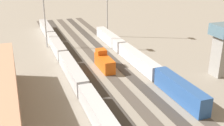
{
  "coord_description": "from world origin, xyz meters",
  "views": [
    {
      "loc": [
        -71.49,
        23.51,
        30.05
      ],
      "look_at": [
        -4.24,
        -1.47,
        2.5
      ],
      "focal_mm": 44.26,
      "sensor_mm": 36.0,
      "label": 1
    }
  ],
  "objects": [
    {
      "name": "track_bed_1",
      "position": [
        0.0,
        -5.0,
        0.06
      ],
      "size": [
        140.0,
        2.8,
        0.12
      ],
      "primitive_type": "cube",
      "color": "#3D3833",
      "rests_on": "ground_plane"
    },
    {
      "name": "train_on_track_0",
      "position": [
        -1.66,
        -10.0,
        2.11
      ],
      "size": [
        66.4,
        3.0,
        4.4
      ],
      "color": "#285193",
      "rests_on": "ground_plane"
    },
    {
      "name": "track_bed_4",
      "position": [
        0.0,
        10.0,
        0.06
      ],
      "size": [
        140.0,
        2.8,
        0.12
      ],
      "primitive_type": "cube",
      "color": "#4C443D",
      "rests_on": "ground_plane"
    },
    {
      "name": "train_on_track_2",
      "position": [
        -1.84,
        0.0,
        2.16
      ],
      "size": [
        10.0,
        3.0,
        5.0
      ],
      "color": "#D85914",
      "rests_on": "ground_plane"
    },
    {
      "name": "ground_plane",
      "position": [
        0.0,
        0.0,
        0.0
      ],
      "size": [
        400.0,
        400.0,
        0.0
      ],
      "primitive_type": "plane",
      "color": "gray"
    },
    {
      "name": "train_on_track_4",
      "position": [
        -4.95,
        10.0,
        2.02
      ],
      "size": [
        119.8,
        3.0,
        3.8
      ],
      "color": "#B7BABF",
      "rests_on": "ground_plane"
    },
    {
      "name": "track_bed_3",
      "position": [
        0.0,
        5.0,
        0.06
      ],
      "size": [
        140.0,
        2.8,
        0.12
      ],
      "primitive_type": "cube",
      "color": "#3D3833",
      "rests_on": "ground_plane"
    },
    {
      "name": "track_bed_0",
      "position": [
        0.0,
        -10.0,
        0.06
      ],
      "size": [
        140.0,
        2.8,
        0.12
      ],
      "primitive_type": "cube",
      "color": "#4C443D",
      "rests_on": "ground_plane"
    },
    {
      "name": "track_bed_2",
      "position": [
        0.0,
        0.0,
        0.06
      ],
      "size": [
        140.0,
        2.8,
        0.12
      ],
      "primitive_type": "cube",
      "color": "#4C443D",
      "rests_on": "ground_plane"
    },
    {
      "name": "control_tower",
      "position": [
        -16.82,
        -27.92,
        8.17
      ],
      "size": [
        6.0,
        6.0,
        14.02
      ],
      "color": "gray",
      "rests_on": "ground_plane"
    }
  ]
}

